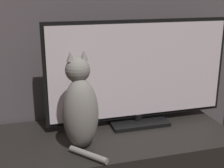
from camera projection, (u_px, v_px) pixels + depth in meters
name	position (u px, v px, depth m)	size (l,w,h in m)	color
tv	(139.00, 74.00, 1.63)	(0.98, 0.19, 0.56)	black
cat	(80.00, 108.00, 1.40)	(0.18, 0.28, 0.45)	gray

